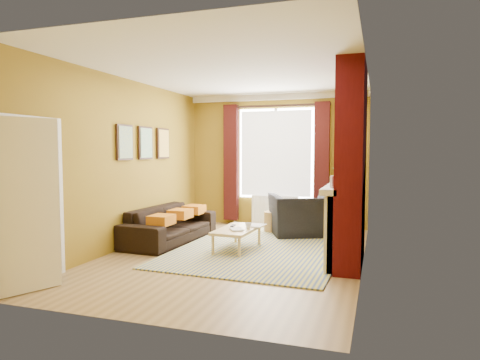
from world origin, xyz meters
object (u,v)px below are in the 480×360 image
(armchair, at_px, (303,215))
(floor_lamp, at_px, (350,164))
(sofa, at_px, (170,224))
(wicker_stool, at_px, (272,222))
(coffee_table, at_px, (237,230))

(armchair, xyz_separation_m, floor_lamp, (0.80, 0.49, 0.97))
(sofa, bearing_deg, wicker_stool, -44.13)
(sofa, height_order, coffee_table, sofa)
(floor_lamp, bearing_deg, armchair, -148.85)
(wicker_stool, relative_size, floor_lamp, 0.24)
(sofa, distance_m, wicker_stool, 2.07)
(armchair, bearing_deg, coffee_table, 37.64)
(armchair, distance_m, floor_lamp, 1.35)
(sofa, bearing_deg, coffee_table, -97.95)
(armchair, height_order, floor_lamp, floor_lamp)
(armchair, bearing_deg, wicker_stool, -37.76)
(sofa, xyz_separation_m, coffee_table, (1.35, -0.27, 0.01))
(floor_lamp, bearing_deg, coffee_table, -129.21)
(armchair, height_order, wicker_stool, armchair)
(armchair, relative_size, coffee_table, 1.09)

